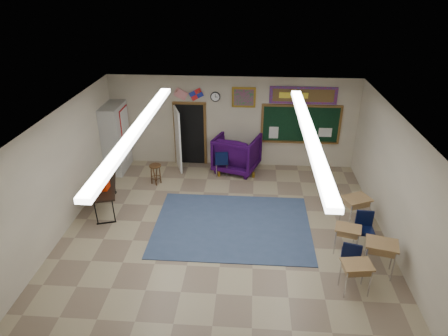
# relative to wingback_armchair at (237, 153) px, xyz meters

# --- Properties ---
(floor) EXTENTS (9.00, 9.00, 0.00)m
(floor) POSITION_rel_wingback_armchair_xyz_m (-0.18, -4.07, -0.61)
(floor) COLOR gray
(floor) RESTS_ON ground
(back_wall) EXTENTS (8.00, 0.04, 3.00)m
(back_wall) POSITION_rel_wingback_armchair_xyz_m (-0.18, 0.43, 0.89)
(back_wall) COLOR beige
(back_wall) RESTS_ON floor
(left_wall) EXTENTS (0.04, 9.00, 3.00)m
(left_wall) POSITION_rel_wingback_armchair_xyz_m (-4.18, -4.07, 0.89)
(left_wall) COLOR beige
(left_wall) RESTS_ON floor
(right_wall) EXTENTS (0.04, 9.00, 3.00)m
(right_wall) POSITION_rel_wingback_armchair_xyz_m (3.82, -4.07, 0.89)
(right_wall) COLOR beige
(right_wall) RESTS_ON floor
(ceiling) EXTENTS (8.00, 9.00, 0.04)m
(ceiling) POSITION_rel_wingback_armchair_xyz_m (-0.18, -4.07, 2.39)
(ceiling) COLOR silver
(ceiling) RESTS_ON back_wall
(area_rug) EXTENTS (4.00, 3.00, 0.02)m
(area_rug) POSITION_rel_wingback_armchair_xyz_m (0.02, -3.27, -0.60)
(area_rug) COLOR #354466
(area_rug) RESTS_ON floor
(fluorescent_strips) EXTENTS (3.86, 6.00, 0.10)m
(fluorescent_strips) POSITION_rel_wingback_armchair_xyz_m (-0.18, -4.07, 2.33)
(fluorescent_strips) COLOR white
(fluorescent_strips) RESTS_ON ceiling
(doorway) EXTENTS (1.10, 0.89, 2.16)m
(doorway) POSITION_rel_wingback_armchair_xyz_m (-1.68, 0.28, 0.45)
(doorway) COLOR black
(doorway) RESTS_ON back_wall
(chalkboard) EXTENTS (2.55, 0.14, 1.30)m
(chalkboard) POSITION_rel_wingback_armchair_xyz_m (2.02, 0.39, 0.86)
(chalkboard) COLOR brown
(chalkboard) RESTS_ON back_wall
(bulletin_board) EXTENTS (2.10, 0.05, 0.55)m
(bulletin_board) POSITION_rel_wingback_armchair_xyz_m (2.02, 0.40, 1.84)
(bulletin_board) COLOR #A20D1D
(bulletin_board) RESTS_ON back_wall
(framed_art_print) EXTENTS (0.75, 0.05, 0.65)m
(framed_art_print) POSITION_rel_wingback_armchair_xyz_m (0.17, 0.40, 1.74)
(framed_art_print) COLOR olive
(framed_art_print) RESTS_ON back_wall
(wall_clock) EXTENTS (0.32, 0.05, 0.32)m
(wall_clock) POSITION_rel_wingback_armchair_xyz_m (-0.73, 0.40, 1.74)
(wall_clock) COLOR black
(wall_clock) RESTS_ON back_wall
(wall_flags) EXTENTS (1.16, 0.06, 0.70)m
(wall_flags) POSITION_rel_wingback_armchair_xyz_m (-1.58, 0.37, 1.87)
(wall_flags) COLOR red
(wall_flags) RESTS_ON back_wall
(storage_cabinet) EXTENTS (0.59, 1.25, 2.20)m
(storage_cabinet) POSITION_rel_wingback_armchair_xyz_m (-3.89, -0.22, 0.49)
(storage_cabinet) COLOR #A4A4A0
(storage_cabinet) RESTS_ON floor
(wingback_armchair) EXTENTS (1.66, 1.68, 1.22)m
(wingback_armchair) POSITION_rel_wingback_armchair_xyz_m (0.00, 0.00, 0.00)
(wingback_armchair) COLOR #210533
(wingback_armchair) RESTS_ON floor
(student_chair_reading) EXTENTS (0.48, 0.48, 0.89)m
(student_chair_reading) POSITION_rel_wingback_armchair_xyz_m (-0.47, -0.42, -0.17)
(student_chair_reading) COLOR black
(student_chair_reading) RESTS_ON floor
(student_chair_desk_a) EXTENTS (0.53, 0.53, 0.86)m
(student_chair_desk_a) POSITION_rel_wingback_armchair_xyz_m (2.66, -4.83, -0.18)
(student_chair_desk_a) COLOR black
(student_chair_desk_a) RESTS_ON floor
(student_chair_desk_b) EXTENTS (0.47, 0.47, 0.89)m
(student_chair_desk_b) POSITION_rel_wingback_armchair_xyz_m (3.16, -3.92, -0.16)
(student_chair_desk_b) COLOR black
(student_chair_desk_b) RESTS_ON floor
(student_desk_front_left) EXTENTS (0.67, 0.57, 0.69)m
(student_desk_front_left) POSITION_rel_wingback_armchair_xyz_m (2.71, -4.15, -0.22)
(student_desk_front_left) COLOR #9C7848
(student_desk_front_left) RESTS_ON floor
(student_desk_front_right) EXTENTS (0.81, 0.73, 0.80)m
(student_desk_front_right) POSITION_rel_wingback_armchair_xyz_m (3.15, -2.98, -0.16)
(student_desk_front_right) COLOR #9C7848
(student_desk_front_right) RESTS_ON floor
(student_desk_back_left) EXTENTS (0.64, 0.52, 0.71)m
(student_desk_back_left) POSITION_rel_wingback_armchair_xyz_m (2.63, -5.43, -0.21)
(student_desk_back_left) COLOR #9C7848
(student_desk_back_left) RESTS_ON floor
(student_desk_back_right) EXTENTS (0.76, 0.64, 0.79)m
(student_desk_back_right) POSITION_rel_wingback_armchair_xyz_m (3.27, -4.82, -0.16)
(student_desk_back_right) COLOR #9C7848
(student_desk_back_right) RESTS_ON floor
(folding_table) EXTENTS (1.11, 1.90, 1.03)m
(folding_table) POSITION_rel_wingback_armchair_xyz_m (-3.50, -2.64, -0.20)
(folding_table) COLOR black
(folding_table) RESTS_ON floor
(wooden_stool) EXTENTS (0.36, 0.36, 0.63)m
(wooden_stool) POSITION_rel_wingback_armchair_xyz_m (-2.45, -1.14, -0.28)
(wooden_stool) COLOR #4F2B17
(wooden_stool) RESTS_ON floor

